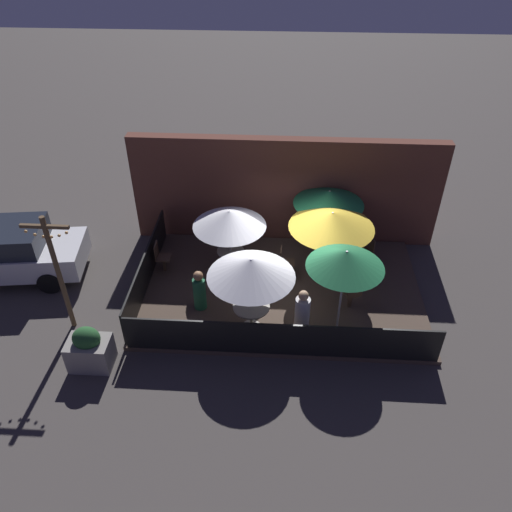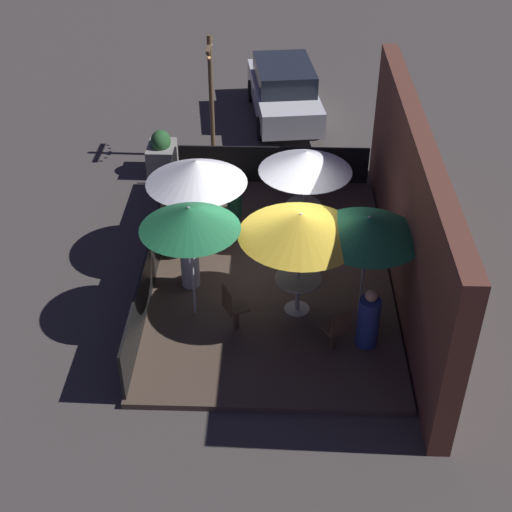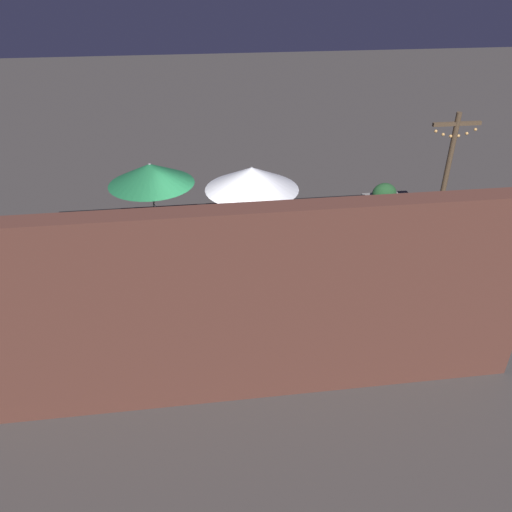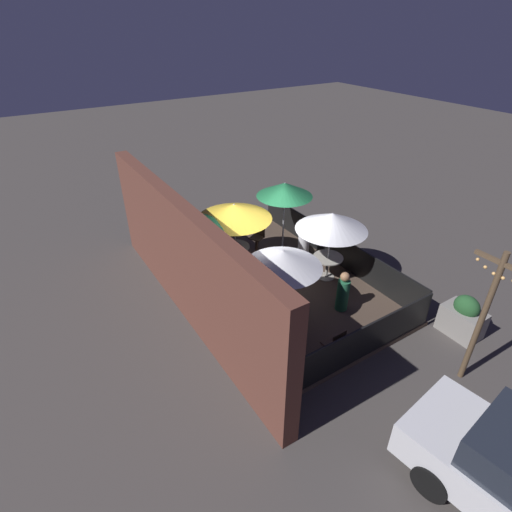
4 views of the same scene
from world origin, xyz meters
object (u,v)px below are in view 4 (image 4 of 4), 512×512
object	(u,v)px
dining_table_2	(281,298)
patio_umbrella_3	(285,190)
patio_umbrella_4	(197,222)
patio_chair_3	(254,271)
patio_umbrella_0	(332,221)
dining_table_1	(235,251)
patio_umbrella_2	(283,259)
patron_2	(187,251)
planter_box	(463,318)
patron_0	(343,292)
patio_chair_0	(201,244)
patio_chair_1	(258,236)
patio_umbrella_1	(234,211)
light_post	(484,312)
patio_chair_2	(334,344)
dining_table_0	(328,261)
patron_1	(304,243)

from	to	relation	value
dining_table_2	patio_umbrella_3	bearing A→B (deg)	-36.32
patio_umbrella_4	patio_chair_3	world-z (taller)	patio_umbrella_4
patio_umbrella_0	dining_table_1	bearing A→B (deg)	46.34
patio_umbrella_2	patio_chair_3	world-z (taller)	patio_umbrella_2
patio_umbrella_0	patron_2	world-z (taller)	patio_umbrella_0
patio_umbrella_3	planter_box	distance (m)	6.17
patron_0	dining_table_1	bearing A→B (deg)	40.09
patio_chair_3	patio_chair_0	bearing A→B (deg)	17.03
planter_box	dining_table_1	bearing A→B (deg)	31.08
patio_chair_1	patron_0	distance (m)	3.90
patio_umbrella_2	dining_table_1	xyz separation A→B (m)	(2.68, -0.16, -1.17)
patio_umbrella_0	patio_umbrella_2	size ratio (longest dim) A/B	1.07
patron_0	planter_box	distance (m)	2.99
patio_chair_3	patron_0	size ratio (longest dim) A/B	0.80
patio_umbrella_1	patio_umbrella_4	bearing A→B (deg)	90.26
patio_chair_3	patio_umbrella_1	bearing A→B (deg)	-0.00
patio_chair_3	planter_box	xyz separation A→B (m)	(-4.40, -3.39, -0.13)
dining_table_1	patio_chair_1	bearing A→B (deg)	-64.24
light_post	patio_chair_0	bearing A→B (deg)	20.14
patio_umbrella_3	patron_0	bearing A→B (deg)	171.05
patio_umbrella_4	patio_chair_2	distance (m)	4.97
patio_chair_0	patio_chair_1	world-z (taller)	patio_chair_1
patio_umbrella_0	patio_umbrella_1	world-z (taller)	patio_umbrella_1
patio_umbrella_0	patio_umbrella_1	xyz separation A→B (m)	(1.95, 2.05, 0.05)
planter_box	light_post	size ratio (longest dim) A/B	0.35
patio_umbrella_4	planter_box	world-z (taller)	patio_umbrella_4
dining_table_1	patio_umbrella_1	bearing A→B (deg)	180.00
dining_table_2	patio_chair_0	distance (m)	3.83
dining_table_0	dining_table_2	distance (m)	2.32
patio_chair_3	light_post	size ratio (longest dim) A/B	0.29
patio_umbrella_2	patron_2	world-z (taller)	patio_umbrella_2
patio_umbrella_0	patio_chair_3	xyz separation A→B (m)	(0.79, 2.08, -1.38)
patron_0	patron_2	distance (m)	4.98
dining_table_0	patio_chair_3	distance (m)	2.23
patio_umbrella_2	dining_table_2	bearing A→B (deg)	0.00
patio_chair_2	planter_box	world-z (taller)	planter_box
dining_table_0	dining_table_2	bearing A→B (deg)	108.24
patio_chair_2	patron_2	bearing A→B (deg)	9.35
dining_table_0	light_post	world-z (taller)	light_post
patio_umbrella_2	patio_chair_1	size ratio (longest dim) A/B	2.13
patio_chair_1	patio_chair_3	distance (m)	2.13
patio_umbrella_3	patio_chair_2	xyz separation A→B (m)	(-4.81, 2.02, -1.64)
planter_box	dining_table_2	bearing A→B (deg)	50.63
patio_chair_2	patron_1	size ratio (longest dim) A/B	0.71
dining_table_0	light_post	size ratio (longest dim) A/B	0.28
patio_chair_2	light_post	distance (m)	3.12
patio_umbrella_1	light_post	size ratio (longest dim) A/B	0.69
patio_umbrella_0	patio_chair_2	size ratio (longest dim) A/B	2.34
patio_umbrella_0	patron_0	bearing A→B (deg)	154.27
patron_0	light_post	distance (m)	3.43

